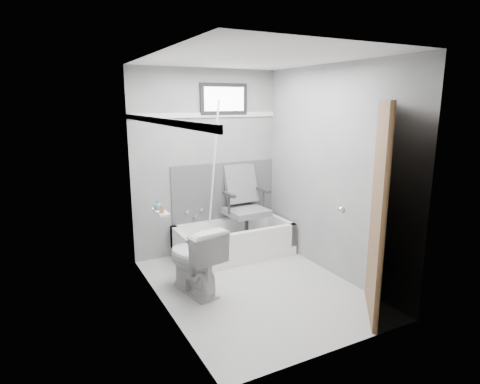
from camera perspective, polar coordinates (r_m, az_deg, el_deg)
floor at (r=4.52m, az=2.11°, el=-13.35°), size 2.60×2.60×0.00m
ceiling at (r=4.08m, az=2.39°, el=18.53°), size 2.60×2.60×0.00m
wall_back at (r=5.29m, az=-4.77°, el=4.13°), size 2.00×0.02×2.40m
wall_front at (r=3.10m, az=14.23°, el=-2.35°), size 2.00×0.02×2.40m
wall_left at (r=3.75m, az=-11.15°, el=0.38°), size 0.02×2.60×2.40m
wall_right at (r=4.71m, az=12.89°, el=2.78°), size 0.02×2.60×2.40m
bathtub at (r=5.29m, az=-0.85°, el=-6.90°), size 1.50×0.70×0.42m
office_chair at (r=5.30m, az=0.93°, el=-1.99°), size 0.63×0.63×1.04m
toilet at (r=4.30m, az=-6.57°, el=-9.48°), size 0.56×0.81×0.73m
door at (r=3.87m, az=24.81°, el=-3.24°), size 0.78×0.78×2.00m
window at (r=5.32m, az=-2.33°, el=13.08°), size 0.66×0.04×0.40m
backerboard at (r=5.45m, az=-2.23°, el=0.15°), size 1.50×0.02×0.78m
trim_back at (r=5.22m, az=-4.84°, el=10.85°), size 2.00×0.02×0.06m
trim_left at (r=3.68m, az=-11.37°, el=9.89°), size 0.02×2.60×0.06m
pole at (r=5.09m, az=-3.86°, el=2.09°), size 0.02×0.43×1.91m
shelf at (r=4.12m, az=-11.24°, el=-2.80°), size 0.10×0.32×0.02m
soap_bottle_a at (r=4.03m, az=-11.09°, el=-2.19°), size 0.06×0.06×0.10m
soap_bottle_b at (r=4.16m, az=-11.64°, el=-1.83°), size 0.11×0.11×0.10m
faucet at (r=5.32m, az=-6.51°, el=-3.01°), size 0.26×0.10×0.16m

